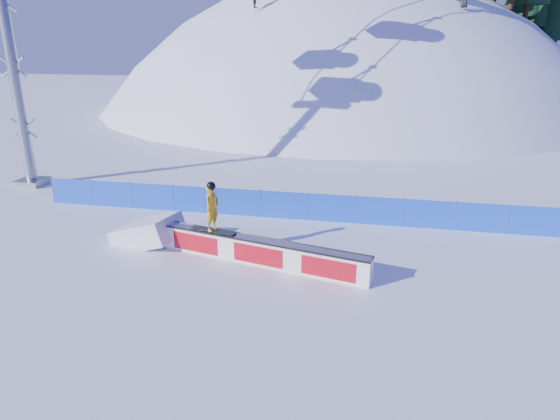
# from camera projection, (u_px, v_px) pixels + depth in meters

# --- Properties ---
(ground) EXTENTS (160.00, 160.00, 0.00)m
(ground) POSITION_uv_depth(u_px,v_px,m) (259.00, 262.00, 17.33)
(ground) COLOR white
(ground) RESTS_ON ground
(snow_hill) EXTENTS (64.00, 64.00, 64.00)m
(snow_hill) POSITION_uv_depth(u_px,v_px,m) (340.00, 252.00, 62.15)
(snow_hill) COLOR white
(snow_hill) RESTS_ON ground
(safety_fence) EXTENTS (22.05, 0.05, 1.30)m
(safety_fence) POSITION_uv_depth(u_px,v_px,m) (283.00, 205.00, 21.30)
(safety_fence) COLOR blue
(safety_fence) RESTS_ON ground
(rail_box) EXTENTS (7.62, 2.28, 0.92)m
(rail_box) POSITION_uv_depth(u_px,v_px,m) (261.00, 252.00, 17.03)
(rail_box) COLOR white
(rail_box) RESTS_ON ground
(snow_ramp) EXTENTS (2.90, 2.17, 1.62)m
(snow_ramp) POSITION_uv_depth(u_px,v_px,m) (149.00, 242.00, 19.07)
(snow_ramp) COLOR white
(snow_ramp) RESTS_ON ground
(snowboarder) EXTENTS (1.76, 0.71, 1.81)m
(snowboarder) POSITION_uv_depth(u_px,v_px,m) (212.00, 207.00, 17.32)
(snowboarder) COLOR black
(snowboarder) RESTS_ON rail_box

